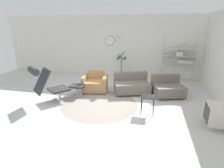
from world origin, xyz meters
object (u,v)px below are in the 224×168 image
(couch_second, at_px, (167,88))
(shelf_unit, at_px, (181,55))
(potted_plant, at_px, (121,69))
(crt_television, at_px, (218,115))
(armchair_red, at_px, (95,83))
(ottoman, at_px, (77,88))
(couch_low, at_px, (131,85))
(side_table, at_px, (148,99))
(lounge_chair, at_px, (46,82))

(couch_second, relative_size, shelf_unit, 0.59)
(potted_plant, bearing_deg, crt_television, -49.78)
(armchair_red, relative_size, crt_television, 1.73)
(couch_second, relative_size, crt_television, 2.08)
(armchair_red, bearing_deg, ottoman, 43.52)
(couch_second, xyz_separation_m, crt_television, (1.01, -1.81, 0.04))
(couch_low, distance_m, potted_plant, 1.73)
(side_table, bearing_deg, couch_second, 67.04)
(potted_plant, distance_m, shelf_unit, 2.63)
(couch_second, bearing_deg, lounge_chair, 4.25)
(crt_television, distance_m, shelf_unit, 3.90)
(lounge_chair, relative_size, shelf_unit, 0.60)
(crt_television, xyz_separation_m, shelf_unit, (-0.40, 3.79, 0.83))
(side_table, bearing_deg, ottoman, 162.73)
(ottoman, height_order, couch_low, couch_low)
(couch_second, xyz_separation_m, potted_plant, (-1.90, 1.63, 0.19))
(ottoman, height_order, crt_television, crt_television)
(ottoman, distance_m, shelf_unit, 4.59)
(armchair_red, distance_m, side_table, 2.36)
(lounge_chair, bearing_deg, ottoman, 90.00)
(lounge_chair, bearing_deg, crt_television, 35.36)
(potted_plant, bearing_deg, ottoman, -115.47)
(shelf_unit, bearing_deg, couch_low, -133.71)
(couch_second, height_order, side_table, couch_second)
(ottoman, xyz_separation_m, shelf_unit, (3.62, 2.68, 0.85))
(side_table, bearing_deg, crt_television, -12.66)
(potted_plant, bearing_deg, side_table, -67.29)
(couch_second, relative_size, side_table, 2.43)
(crt_television, height_order, potted_plant, potted_plant)
(side_table, relative_size, potted_plant, 0.36)
(lounge_chair, relative_size, ottoman, 2.47)
(ottoman, height_order, armchair_red, armchair_red)
(lounge_chair, distance_m, couch_low, 2.89)
(lounge_chair, distance_m, armchair_red, 1.80)
(ottoman, xyz_separation_m, side_table, (2.40, -0.75, 0.14))
(couch_second, bearing_deg, armchair_red, -15.30)
(potted_plant, relative_size, shelf_unit, 0.67)
(couch_low, distance_m, couch_second, 1.24)
(crt_television, bearing_deg, couch_low, 54.32)
(armchair_red, height_order, side_table, armchair_red)
(couch_second, bearing_deg, shelf_unit, -125.12)
(ottoman, xyz_separation_m, potted_plant, (1.11, 2.33, 0.17))
(ottoman, height_order, couch_second, couch_second)
(lounge_chair, xyz_separation_m, potted_plant, (1.75, 3.12, -0.24))
(armchair_red, xyz_separation_m, side_table, (1.95, -1.33, 0.14))
(couch_second, bearing_deg, potted_plant, -58.46)
(couch_low, height_order, side_table, couch_low)
(ottoman, distance_m, side_table, 2.52)
(shelf_unit, bearing_deg, lounge_chair, -140.93)
(side_table, bearing_deg, armchair_red, 145.63)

